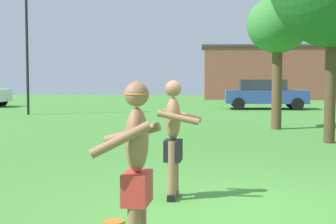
{
  "coord_description": "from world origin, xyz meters",
  "views": [
    {
      "loc": [
        -0.42,
        -6.76,
        1.79
      ],
      "look_at": [
        -0.89,
        1.15,
        1.22
      ],
      "focal_mm": 54.31,
      "sensor_mm": 36.0,
      "label": 1
    }
  ],
  "objects": [
    {
      "name": "frisbee",
      "position": [
        -1.44,
        -0.76,
        0.01
      ],
      "size": [
        0.25,
        0.25,
        0.03
      ],
      "primitive_type": "cylinder",
      "color": "orange",
      "rests_on": "ground_plane"
    },
    {
      "name": "outbuilding_behind_lot",
      "position": [
        5.44,
        33.55,
        2.05
      ],
      "size": [
        11.24,
        5.43,
        4.09
      ],
      "color": "brown",
      "rests_on": "ground_plane"
    },
    {
      "name": "ground_plane",
      "position": [
        0.0,
        0.0,
        0.0
      ],
      "size": [
        80.0,
        80.0,
        0.0
      ],
      "primitive_type": "plane",
      "color": "#428433"
    },
    {
      "name": "tree_right_field",
      "position": [
        2.18,
        10.31,
        3.39
      ],
      "size": [
        2.04,
        2.04,
        4.4
      ],
      "color": "brown",
      "rests_on": "ground_plane"
    },
    {
      "name": "lamp_post",
      "position": [
        -8.23,
        16.06,
        3.78
      ],
      "size": [
        0.6,
        0.24,
        6.24
      ],
      "color": "black",
      "rests_on": "ground_plane"
    },
    {
      "name": "player_in_red",
      "position": [
        -1.01,
        -1.97,
        0.96
      ],
      "size": [
        0.63,
        0.68,
        1.74
      ],
      "color": "black",
      "rests_on": "ground_plane"
    },
    {
      "name": "car_blue_near_post",
      "position": [
        3.13,
        20.62,
        0.82
      ],
      "size": [
        4.32,
        2.07,
        1.58
      ],
      "color": "#2D478C",
      "rests_on": "ground_plane"
    },
    {
      "name": "player_near",
      "position": [
        -0.78,
        0.54,
        0.91
      ],
      "size": [
        0.64,
        0.54,
        1.72
      ],
      "color": "black",
      "rests_on": "ground_plane"
    }
  ]
}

